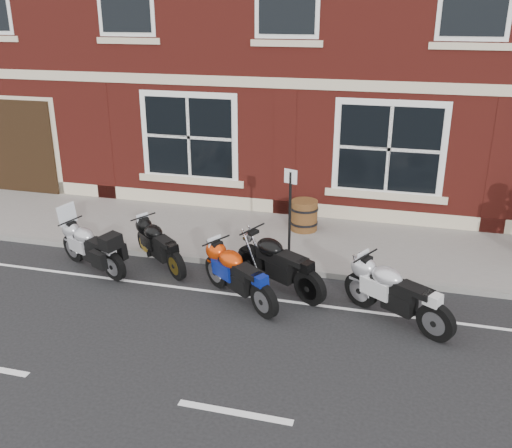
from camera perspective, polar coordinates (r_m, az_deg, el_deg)
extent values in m
plane|color=black|center=(10.46, 2.74, -8.22)|extent=(80.00, 80.00, 0.00)
cube|color=slate|center=(13.10, 5.59, -1.78)|extent=(30.00, 3.00, 0.12)
cube|color=slate|center=(11.67, 4.26, -4.67)|extent=(30.00, 0.16, 0.12)
cylinder|color=black|center=(12.70, -17.60, -2.25)|extent=(0.61, 0.37, 0.61)
cylinder|color=black|center=(11.63, -13.88, -4.04)|extent=(0.61, 0.37, 0.61)
cube|color=black|center=(12.07, -16.11, -1.64)|extent=(0.79, 0.53, 0.21)
ellipsoid|color=#9D9DA1|center=(12.14, -16.54, -0.96)|extent=(0.63, 0.54, 0.31)
cube|color=black|center=(11.74, -15.09, -1.76)|extent=(0.58, 0.45, 0.10)
cube|color=silver|center=(12.41, -17.95, 1.10)|extent=(0.21, 0.38, 0.43)
cylinder|color=black|center=(11.04, -3.73, -4.70)|extent=(0.59, 0.50, 0.65)
cylinder|color=black|center=(9.98, 1.00, -7.61)|extent=(0.59, 0.50, 0.65)
cube|color=black|center=(10.39, -1.67, -4.30)|extent=(0.79, 0.69, 0.22)
ellipsoid|color=#B73107|center=(10.45, -2.17, -3.41)|extent=(0.67, 0.63, 0.32)
cube|color=black|center=(10.06, -0.33, -4.66)|extent=(0.60, 0.55, 0.10)
cylinder|color=black|center=(12.57, -10.78, -1.86)|extent=(0.55, 0.48, 0.61)
cylinder|color=black|center=(11.43, -7.83, -4.05)|extent=(0.55, 0.48, 0.61)
cube|color=black|center=(11.91, -9.57, -1.41)|extent=(0.73, 0.66, 0.21)
ellipsoid|color=black|center=(11.99, -9.90, -0.70)|extent=(0.63, 0.60, 0.30)
cube|color=black|center=(11.56, -8.76, -1.65)|extent=(0.56, 0.52, 0.09)
cylinder|color=black|center=(10.51, 10.61, -6.38)|extent=(0.63, 0.48, 0.67)
cylinder|color=black|center=(9.79, 17.66, -9.24)|extent=(0.63, 0.48, 0.67)
cube|color=black|center=(9.99, 13.93, -5.88)|extent=(0.84, 0.67, 0.23)
ellipsoid|color=#A8A8AC|center=(10.01, 13.26, -4.95)|extent=(0.70, 0.64, 0.33)
cube|color=black|center=(9.76, 15.98, -6.22)|extent=(0.63, 0.54, 0.10)
cylinder|color=black|center=(11.41, -0.30, -3.67)|extent=(0.66, 0.48, 0.69)
cylinder|color=black|center=(10.43, 5.54, -6.25)|extent=(0.66, 0.48, 0.69)
cube|color=black|center=(10.79, 2.31, -3.08)|extent=(0.86, 0.67, 0.24)
ellipsoid|color=black|center=(10.84, 1.72, -2.21)|extent=(0.71, 0.64, 0.34)
cube|color=black|center=(10.48, 3.99, -3.34)|extent=(0.65, 0.55, 0.11)
cylinder|color=#452212|center=(13.49, 4.84, 0.87)|extent=(0.62, 0.62, 0.73)
cylinder|color=black|center=(13.55, 4.82, 0.18)|extent=(0.65, 0.65, 0.05)
cylinder|color=black|center=(13.43, 4.87, 1.57)|extent=(0.65, 0.65, 0.05)
cylinder|color=black|center=(11.43, 3.39, 0.46)|extent=(0.05, 0.05, 1.97)
cube|color=silver|center=(11.15, 3.49, 4.77)|extent=(0.28, 0.11, 0.29)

